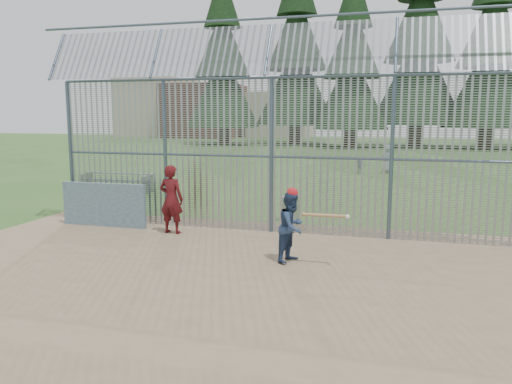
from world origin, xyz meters
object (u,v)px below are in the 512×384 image
(bleacher, at_px, (116,181))
(onlooker, at_px, (171,199))
(batter, at_px, (292,227))
(dugout_wall, at_px, (104,205))
(trash_can, at_px, (290,208))

(bleacher, bearing_deg, onlooker, -48.95)
(batter, distance_m, bleacher, 11.66)
(dugout_wall, relative_size, batter, 1.70)
(onlooker, height_order, bleacher, onlooker)
(onlooker, bearing_deg, dugout_wall, -2.29)
(dugout_wall, bearing_deg, batter, -18.66)
(onlooker, bearing_deg, batter, 158.98)
(dugout_wall, distance_m, bleacher, 6.56)
(dugout_wall, xyz_separation_m, onlooker, (2.15, -0.25, 0.29))
(dugout_wall, bearing_deg, trash_can, 23.46)
(onlooker, xyz_separation_m, bleacher, (-5.25, 6.03, -0.50))
(batter, height_order, onlooker, onlooker)
(trash_can, distance_m, bleacher, 8.73)
(dugout_wall, distance_m, onlooker, 2.18)
(onlooker, distance_m, trash_can, 3.59)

